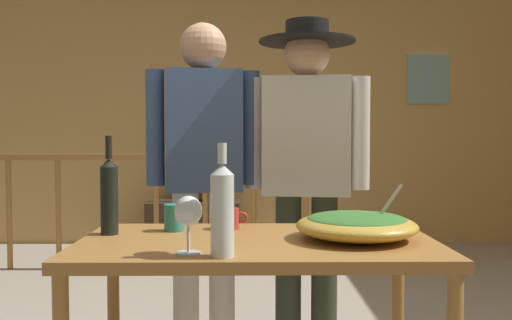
{
  "coord_description": "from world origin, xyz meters",
  "views": [
    {
      "loc": [
        -0.25,
        -2.65,
        1.12
      ],
      "look_at": [
        -0.22,
        -0.27,
        1.01
      ],
      "focal_mm": 38.98,
      "sensor_mm": 36.0,
      "label": 1
    }
  ],
  "objects_px": {
    "framed_picture": "(428,79)",
    "serving_table": "(257,261)",
    "stair_railing": "(182,196)",
    "wine_bottle_clear": "(222,209)",
    "person_standing_right": "(307,156)",
    "mug_red": "(230,219)",
    "wine_glass": "(188,213)",
    "person_standing_left": "(204,162)",
    "wine_bottle_dark": "(109,195)",
    "tv_console": "(194,225)",
    "salad_bowl": "(357,224)",
    "mug_teal": "(175,218)",
    "flat_screen_tv": "(194,177)"
  },
  "relations": [
    {
      "from": "framed_picture",
      "to": "serving_table",
      "type": "relative_size",
      "value": 0.39
    },
    {
      "from": "stair_railing",
      "to": "serving_table",
      "type": "bearing_deg",
      "value": -77.26
    },
    {
      "from": "wine_bottle_clear",
      "to": "person_standing_right",
      "type": "xyz_separation_m",
      "value": [
        0.37,
        1.05,
        0.12
      ]
    },
    {
      "from": "serving_table",
      "to": "mug_red",
      "type": "distance_m",
      "value": 0.27
    },
    {
      "from": "wine_glass",
      "to": "person_standing_left",
      "type": "bearing_deg",
      "value": 91.95
    },
    {
      "from": "wine_bottle_clear",
      "to": "framed_picture",
      "type": "bearing_deg",
      "value": 64.36
    },
    {
      "from": "serving_table",
      "to": "person_standing_left",
      "type": "relative_size",
      "value": 0.77
    },
    {
      "from": "wine_glass",
      "to": "mug_red",
      "type": "xyz_separation_m",
      "value": [
        0.12,
        0.47,
        -0.09
      ]
    },
    {
      "from": "wine_bottle_clear",
      "to": "wine_bottle_dark",
      "type": "bearing_deg",
      "value": 138.4
    },
    {
      "from": "wine_bottle_clear",
      "to": "mug_red",
      "type": "distance_m",
      "value": 0.52
    },
    {
      "from": "person_standing_left",
      "to": "tv_console",
      "type": "bearing_deg",
      "value": -90.84
    },
    {
      "from": "salad_bowl",
      "to": "stair_railing",
      "type": "bearing_deg",
      "value": 109.97
    },
    {
      "from": "framed_picture",
      "to": "salad_bowl",
      "type": "distance_m",
      "value": 4.09
    },
    {
      "from": "mug_teal",
      "to": "salad_bowl",
      "type": "bearing_deg",
      "value": -15.11
    },
    {
      "from": "stair_railing",
      "to": "person_standing_left",
      "type": "xyz_separation_m",
      "value": [
        0.34,
        -1.86,
        0.37
      ]
    },
    {
      "from": "mug_red",
      "to": "wine_glass",
      "type": "bearing_deg",
      "value": -104.0
    },
    {
      "from": "flat_screen_tv",
      "to": "mug_red",
      "type": "relative_size",
      "value": 4.62
    },
    {
      "from": "stair_railing",
      "to": "framed_picture",
      "type": "bearing_deg",
      "value": 24.49
    },
    {
      "from": "salad_bowl",
      "to": "mug_red",
      "type": "bearing_deg",
      "value": 154.15
    },
    {
      "from": "flat_screen_tv",
      "to": "mug_teal",
      "type": "bearing_deg",
      "value": -85.55
    },
    {
      "from": "mug_red",
      "to": "person_standing_left",
      "type": "relative_size",
      "value": 0.07
    },
    {
      "from": "wine_glass",
      "to": "mug_red",
      "type": "bearing_deg",
      "value": 76.0
    },
    {
      "from": "wine_glass",
      "to": "person_standing_right",
      "type": "relative_size",
      "value": 0.11
    },
    {
      "from": "tv_console",
      "to": "wine_glass",
      "type": "distance_m",
      "value": 3.74
    },
    {
      "from": "tv_console",
      "to": "mug_teal",
      "type": "xyz_separation_m",
      "value": [
        0.25,
        -3.25,
        0.56
      ]
    },
    {
      "from": "salad_bowl",
      "to": "mug_red",
      "type": "height_order",
      "value": "salad_bowl"
    },
    {
      "from": "tv_console",
      "to": "flat_screen_tv",
      "type": "bearing_deg",
      "value": -90.0
    },
    {
      "from": "framed_picture",
      "to": "person_standing_right",
      "type": "height_order",
      "value": "framed_picture"
    },
    {
      "from": "framed_picture",
      "to": "wine_bottle_clear",
      "type": "distance_m",
      "value": 4.52
    },
    {
      "from": "framed_picture",
      "to": "salad_bowl",
      "type": "xyz_separation_m",
      "value": [
        -1.45,
        -3.72,
        -0.9
      ]
    },
    {
      "from": "salad_bowl",
      "to": "person_standing_left",
      "type": "height_order",
      "value": "person_standing_left"
    },
    {
      "from": "framed_picture",
      "to": "person_standing_left",
      "type": "distance_m",
      "value": 3.68
    },
    {
      "from": "mug_teal",
      "to": "wine_bottle_dark",
      "type": "bearing_deg",
      "value": -163.22
    },
    {
      "from": "tv_console",
      "to": "salad_bowl",
      "type": "xyz_separation_m",
      "value": [
        0.93,
        -3.43,
        0.56
      ]
    },
    {
      "from": "stair_railing",
      "to": "flat_screen_tv",
      "type": "relative_size",
      "value": 5.67
    },
    {
      "from": "wine_glass",
      "to": "mug_teal",
      "type": "distance_m",
      "value": 0.45
    },
    {
      "from": "mug_red",
      "to": "tv_console",
      "type": "bearing_deg",
      "value": 98.3
    },
    {
      "from": "wine_glass",
      "to": "person_standing_right",
      "type": "distance_m",
      "value": 1.12
    },
    {
      "from": "flat_screen_tv",
      "to": "wine_bottle_clear",
      "type": "bearing_deg",
      "value": -82.87
    },
    {
      "from": "tv_console",
      "to": "wine_bottle_clear",
      "type": "xyz_separation_m",
      "value": [
        0.46,
        -3.72,
        0.66
      ]
    },
    {
      "from": "stair_railing",
      "to": "wine_bottle_clear",
      "type": "relative_size",
      "value": 8.3
    },
    {
      "from": "serving_table",
      "to": "wine_glass",
      "type": "height_order",
      "value": "wine_glass"
    },
    {
      "from": "wine_bottle_dark",
      "to": "person_standing_right",
      "type": "distance_m",
      "value": 1.05
    },
    {
      "from": "tv_console",
      "to": "mug_teal",
      "type": "relative_size",
      "value": 7.79
    },
    {
      "from": "person_standing_right",
      "to": "person_standing_left",
      "type": "bearing_deg",
      "value": 7.61
    },
    {
      "from": "framed_picture",
      "to": "flat_screen_tv",
      "type": "distance_m",
      "value": 2.6
    },
    {
      "from": "stair_railing",
      "to": "mug_teal",
      "type": "xyz_separation_m",
      "value": [
        0.27,
        -2.44,
        0.18
      ]
    },
    {
      "from": "flat_screen_tv",
      "to": "wine_glass",
      "type": "xyz_separation_m",
      "value": [
        0.35,
        -3.64,
        0.16
      ]
    },
    {
      "from": "mug_teal",
      "to": "mug_red",
      "type": "relative_size",
      "value": 1.03
    },
    {
      "from": "wine_bottle_clear",
      "to": "wine_glass",
      "type": "bearing_deg",
      "value": 158.15
    }
  ]
}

